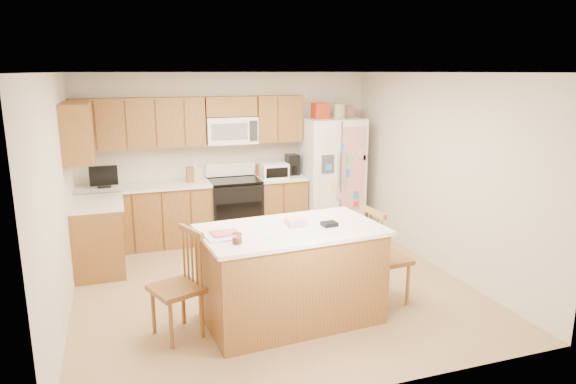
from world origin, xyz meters
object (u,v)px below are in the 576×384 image
object	(u,v)px
windsor_chair_right	(384,258)
island	(291,274)
windsor_chair_left	(179,287)
refrigerator	(331,173)
stove	(235,208)
windsor_chair_back	(278,258)

from	to	relation	value
windsor_chair_right	island	bearing A→B (deg)	-176.93
windsor_chair_left	refrigerator	bearing A→B (deg)	44.66
windsor_chair_left	windsor_chair_right	xyz separation A→B (m)	(2.23, 0.03, 0.01)
stove	refrigerator	distance (m)	1.63
stove	refrigerator	size ratio (longest dim) A/B	0.55
windsor_chair_back	windsor_chair_left	bearing A→B (deg)	-152.38
stove	windsor_chair_back	size ratio (longest dim) A/B	1.25
island	windsor_chair_back	distance (m)	0.66
windsor_chair_back	refrigerator	bearing A→B (deg)	53.31
windsor_chair_back	windsor_chair_right	distance (m)	1.20
stove	island	xyz separation A→B (m)	(-0.06, -2.82, 0.02)
island	windsor_chair_back	bearing A→B (deg)	84.65
refrigerator	windsor_chair_left	distance (m)	3.90
stove	windsor_chair_left	xyz separation A→B (m)	(-1.19, -2.79, 0.02)
refrigerator	windsor_chair_back	bearing A→B (deg)	-126.69
stove	windsor_chair_left	size ratio (longest dim) A/B	1.07
refrigerator	island	distance (m)	3.23
refrigerator	windsor_chair_left	world-z (taller)	refrigerator
stove	island	world-z (taller)	stove
windsor_chair_right	stove	bearing A→B (deg)	110.71
stove	refrigerator	xyz separation A→B (m)	(1.57, -0.06, 0.45)
windsor_chair_left	windsor_chair_right	distance (m)	2.23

